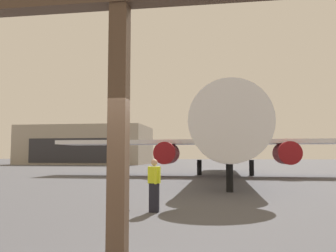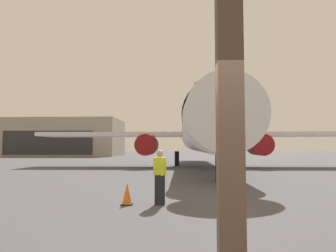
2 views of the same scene
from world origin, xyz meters
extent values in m
plane|color=#4C4C51|center=(0.00, 40.00, 0.00)|extent=(220.00, 220.00, 0.00)
cube|color=#4C3828|center=(0.00, 0.00, 1.79)|extent=(0.20, 0.20, 3.58)
cylinder|color=silver|center=(1.58, 28.02, 3.34)|extent=(3.82, 28.86, 3.82)
cone|color=silver|center=(1.58, 12.29, 3.34)|extent=(3.63, 2.60, 3.63)
cylinder|color=black|center=(1.58, 14.19, 3.49)|extent=(3.90, 0.90, 3.90)
cube|color=silver|center=(-6.58, 28.27, 3.04)|extent=(14.40, 4.20, 0.36)
cube|color=silver|center=(9.74, 28.27, 3.04)|extent=(14.40, 4.20, 0.36)
cylinder|color=maroon|center=(-3.53, 26.87, 2.04)|extent=(1.90, 3.20, 1.90)
cylinder|color=maroon|center=(6.70, 26.87, 2.04)|extent=(1.90, 3.20, 1.90)
cube|color=maroon|center=(1.58, 40.95, 7.65)|extent=(0.36, 4.40, 5.20)
cylinder|color=black|center=(1.58, 14.49, 0.71)|extent=(0.36, 0.36, 1.43)
cylinder|color=black|center=(-0.82, 29.27, 0.71)|extent=(0.44, 0.44, 1.43)
cylinder|color=black|center=(3.98, 29.27, 0.71)|extent=(0.44, 0.44, 1.43)
cube|color=black|center=(-1.07, 7.77, 0.47)|extent=(0.32, 0.20, 0.95)
cube|color=yellow|center=(-1.07, 7.77, 1.23)|extent=(0.40, 0.22, 0.55)
sphere|color=tan|center=(-1.07, 7.77, 1.63)|extent=(0.22, 0.22, 0.22)
cylinder|color=yellow|center=(-1.15, 7.99, 1.20)|extent=(0.09, 0.09, 0.52)
cylinder|color=yellow|center=(-0.98, 7.55, 1.20)|extent=(0.09, 0.09, 0.52)
cone|color=orange|center=(-2.11, 7.72, 0.35)|extent=(0.32, 0.32, 0.69)
cube|color=black|center=(-2.11, 7.72, 0.01)|extent=(0.36, 0.36, 0.03)
cube|color=#9E9384|center=(-26.28, 65.52, 3.87)|extent=(25.30, 13.99, 7.74)
cube|color=#2D2D33|center=(-26.28, 58.47, 2.71)|extent=(17.71, 0.10, 4.64)
camera|label=1|loc=(1.10, -3.70, 1.89)|focal=37.22mm
camera|label=2|loc=(-0.38, -2.53, 1.83)|focal=34.28mm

